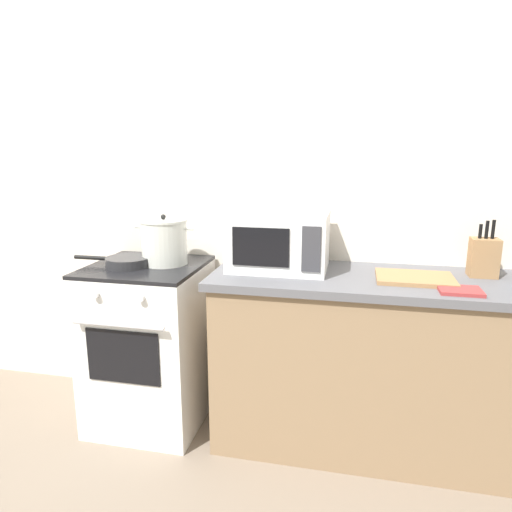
% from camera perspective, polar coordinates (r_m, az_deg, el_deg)
% --- Properties ---
extents(ground_plane, '(10.00, 10.00, 0.00)m').
position_cam_1_polar(ground_plane, '(2.35, -10.73, -27.76)').
color(ground_plane, '#7A6B5B').
extents(back_wall, '(4.40, 0.10, 2.50)m').
position_cam_1_polar(back_wall, '(2.64, 2.48, 7.03)').
color(back_wall, silver).
rests_on(back_wall, ground_plane).
extents(lower_cabinet_right, '(1.64, 0.56, 0.88)m').
position_cam_1_polar(lower_cabinet_right, '(2.49, 14.92, -13.26)').
color(lower_cabinet_right, '#8C7051').
rests_on(lower_cabinet_right, ground_plane).
extents(countertop_right, '(1.70, 0.60, 0.04)m').
position_cam_1_polar(countertop_right, '(2.33, 15.58, -3.04)').
color(countertop_right, '#59595E').
rests_on(countertop_right, lower_cabinet_right).
extents(stove, '(0.60, 0.64, 0.92)m').
position_cam_1_polar(stove, '(2.70, -13.10, -10.61)').
color(stove, white).
rests_on(stove, ground_plane).
extents(stock_pot, '(0.33, 0.25, 0.27)m').
position_cam_1_polar(stock_pot, '(2.53, -11.37, 1.77)').
color(stock_pot, silver).
rests_on(stock_pot, stove).
extents(frying_pan, '(0.44, 0.24, 0.05)m').
position_cam_1_polar(frying_pan, '(2.54, -15.74, -0.66)').
color(frying_pan, '#28282B').
rests_on(frying_pan, stove).
extents(microwave, '(0.50, 0.37, 0.30)m').
position_cam_1_polar(microwave, '(2.37, 2.89, 1.94)').
color(microwave, white).
rests_on(microwave, countertop_right).
extents(cutting_board, '(0.36, 0.26, 0.02)m').
position_cam_1_polar(cutting_board, '(2.32, 19.20, -2.62)').
color(cutting_board, '#997047').
rests_on(cutting_board, countertop_right).
extents(knife_block, '(0.13, 0.10, 0.28)m').
position_cam_1_polar(knife_block, '(2.49, 26.54, -0.11)').
color(knife_block, '#997047').
rests_on(knife_block, countertop_right).
extents(oven_mitt, '(0.18, 0.14, 0.02)m').
position_cam_1_polar(oven_mitt, '(2.19, 24.12, -3.95)').
color(oven_mitt, '#993333').
rests_on(oven_mitt, countertop_right).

